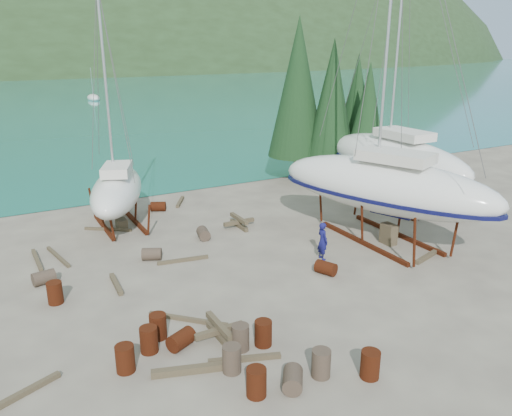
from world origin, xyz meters
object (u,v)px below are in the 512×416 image
large_sailboat_far (395,158)px  small_sailboat_shore (117,190)px  large_sailboat_near (385,185)px  worker (323,241)px

large_sailboat_far → small_sailboat_shore: (-16.00, 4.20, -0.86)m
large_sailboat_near → small_sailboat_shore: bearing=121.1°
small_sailboat_shore → worker: 11.55m
large_sailboat_far → small_sailboat_shore: size_ratio=1.43×
large_sailboat_far → small_sailboat_shore: 16.56m
large_sailboat_near → worker: bearing=165.4°
small_sailboat_shore → large_sailboat_near: bearing=-15.6°
large_sailboat_near → worker: 4.53m
large_sailboat_far → worker: bearing=-151.5°
large_sailboat_near → worker: size_ratio=10.08×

